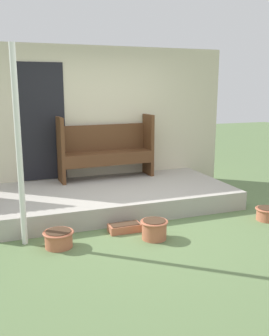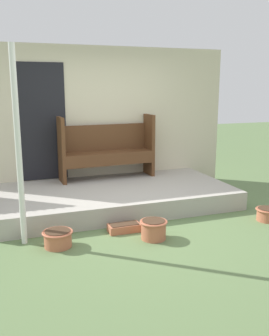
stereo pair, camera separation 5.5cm
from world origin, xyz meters
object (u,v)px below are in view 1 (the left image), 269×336
at_px(support_post, 19,148).
at_px(flower_pot_left, 59,238).
at_px(flower_pot_middle, 154,229).
at_px(bench, 106,147).
at_px(planter_box_rect, 125,228).
at_px(flower_pot_right, 267,213).

distance_m(support_post, flower_pot_left, 1.17).
relative_size(support_post, flower_pot_middle, 6.69).
distance_m(bench, flower_pot_left, 2.48).
bearing_deg(bench, flower_pot_left, -122.60).
xyz_separation_m(support_post, planter_box_rect, (1.28, -0.06, -1.14)).
bearing_deg(bench, flower_pot_right, -52.57).
bearing_deg(flower_pot_left, flower_pot_right, -2.22).
height_order(flower_pot_left, flower_pot_middle, flower_pot_middle).
distance_m(bench, planter_box_rect, 2.04).
distance_m(bench, flower_pot_middle, 2.33).
height_order(bench, planter_box_rect, bench).
bearing_deg(flower_pot_left, bench, 59.67).
distance_m(support_post, flower_pot_middle, 1.93).
relative_size(support_post, flower_pot_right, 7.05).
distance_m(support_post, planter_box_rect, 1.72).
height_order(flower_pot_middle, planter_box_rect, flower_pot_middle).
bearing_deg(flower_pot_right, flower_pot_middle, -178.28).
relative_size(support_post, flower_pot_left, 6.36).
height_order(bench, flower_pot_left, bench).
relative_size(support_post, bench, 1.41).
xyz_separation_m(bench, planter_box_rect, (-0.29, -1.86, -0.79)).
xyz_separation_m(flower_pot_left, flower_pot_middle, (1.18, -0.17, 0.02)).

